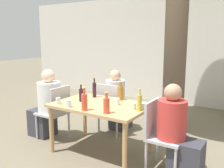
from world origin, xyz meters
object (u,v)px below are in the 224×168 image
amber_bottle_4 (121,93)px  drinking_glass_4 (69,104)px  oil_cruet_5 (139,102)px  patio_chair_2 (111,106)px  person_seated_1 (178,135)px  soda_bottle_2 (85,102)px  patio_chair_1 (160,131)px  person_seated_2 (118,103)px  patio_chair_0 (56,109)px  person_seated_0 (46,106)px  drinking_glass_2 (142,106)px  wine_bottle_1 (81,95)px  drinking_glass_0 (117,101)px  drinking_glass_1 (134,106)px  soda_bottle_0 (106,105)px  wine_bottle_3 (94,89)px  drinking_glass_3 (58,101)px  dining_table_front (101,109)px

amber_bottle_4 → drinking_glass_4: bearing=-118.1°
oil_cruet_5 → patio_chair_2: bearing=142.1°
person_seated_1 → soda_bottle_2: person_seated_1 is taller
patio_chair_1 → person_seated_1: 0.24m
soda_bottle_2 → person_seated_2: bearing=102.0°
patio_chair_0 → soda_bottle_2: soda_bottle_2 is taller
patio_chair_1 → person_seated_0: 2.07m
person_seated_2 → amber_bottle_4: size_ratio=3.89×
drinking_glass_2 → patio_chair_0: bearing=-176.6°
wine_bottle_1 → drinking_glass_0: (0.56, 0.14, -0.06)m
person_seated_2 → person_seated_0: bearing=46.7°
drinking_glass_1 → drinking_glass_4: size_ratio=0.86×
patio_chair_1 → person_seated_2: size_ratio=0.80×
soda_bottle_0 → patio_chair_0: bearing=164.9°
wine_bottle_1 → drinking_glass_1: size_ratio=3.08×
soda_bottle_2 → wine_bottle_3: wine_bottle_3 is taller
oil_cruet_5 → drinking_glass_1: (-0.09, 0.02, -0.07)m
soda_bottle_2 → drinking_glass_4: bearing=178.8°
drinking_glass_0 → drinking_glass_4: size_ratio=0.91×
person_seated_0 → wine_bottle_1: 0.87m
patio_chair_1 → drinking_glass_0: bearing=81.9°
drinking_glass_4 → oil_cruet_5: bearing=22.2°
person_seated_1 → soda_bottle_2: size_ratio=3.69×
patio_chair_1 → drinking_glass_1: size_ratio=10.29×
person_seated_2 → drinking_glass_3: person_seated_2 is taller
patio_chair_0 → amber_bottle_4: amber_bottle_4 is taller
dining_table_front → drinking_glass_4: (-0.28, -0.38, 0.13)m
drinking_glass_4 → person_seated_2: bearing=89.7°
person_seated_2 → soda_bottle_2: size_ratio=3.65×
patio_chair_0 → drinking_glass_0: bearing=95.0°
patio_chair_1 → amber_bottle_4: (-0.81, 0.37, 0.34)m
person_seated_2 → patio_chair_0: bearing=55.3°
patio_chair_0 → drinking_glass_4: size_ratio=8.89×
person_seated_2 → oil_cruet_5: (0.90, -0.94, 0.36)m
drinking_glass_1 → drinking_glass_2: drinking_glass_1 is taller
wine_bottle_1 → drinking_glass_2: 0.97m
person_seated_0 → drinking_glass_4: 0.99m
dining_table_front → patio_chair_1: size_ratio=1.50×
patio_chair_1 → soda_bottle_2: bearing=112.7°
soda_bottle_0 → drinking_glass_1: soda_bottle_0 is taller
patio_chair_0 → drinking_glass_0: (1.14, 0.10, 0.28)m
patio_chair_1 → soda_bottle_0: 0.77m
drinking_glass_2 → drinking_glass_1: bearing=-138.2°
soda_bottle_2 → wine_bottle_1: bearing=134.9°
drinking_glass_3 → wine_bottle_1: bearing=59.5°
person_seated_1 → person_seated_2: size_ratio=1.01×
soda_bottle_0 → patio_chair_2: bearing=120.0°
amber_bottle_4 → patio_chair_2: bearing=140.2°
wine_bottle_1 → amber_bottle_4: size_ratio=0.93×
wine_bottle_3 → drinking_glass_2: bearing=-11.9°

